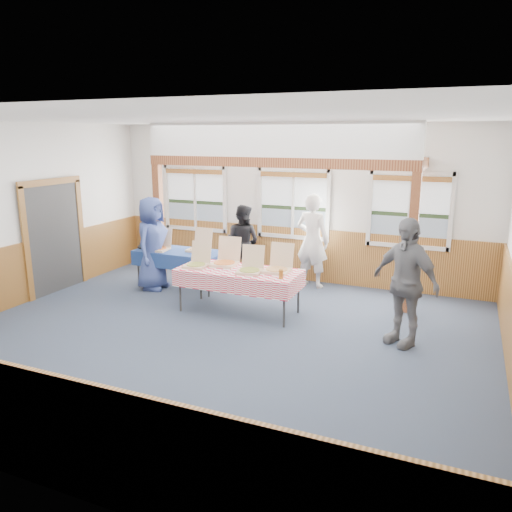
{
  "coord_description": "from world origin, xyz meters",
  "views": [
    {
      "loc": [
        3.29,
        -6.22,
        2.98
      ],
      "look_at": [
        0.21,
        1.0,
        1.06
      ],
      "focal_mm": 35.0,
      "sensor_mm": 36.0,
      "label": 1
    }
  ],
  "objects_px": {
    "table_left": "(180,254)",
    "person_grey": "(405,282)",
    "woman_white": "(312,241)",
    "woman_black": "(243,242)",
    "table_right": "(239,272)",
    "man_blue": "(152,243)"
  },
  "relations": [
    {
      "from": "woman_black",
      "to": "man_blue",
      "type": "relative_size",
      "value": 0.86
    },
    {
      "from": "person_grey",
      "to": "table_left",
      "type": "bearing_deg",
      "value": -162.67
    },
    {
      "from": "woman_black",
      "to": "person_grey",
      "type": "relative_size",
      "value": 0.84
    },
    {
      "from": "table_left",
      "to": "woman_white",
      "type": "height_order",
      "value": "woman_white"
    },
    {
      "from": "woman_black",
      "to": "person_grey",
      "type": "distance_m",
      "value": 4.19
    },
    {
      "from": "woman_black",
      "to": "person_grey",
      "type": "height_order",
      "value": "person_grey"
    },
    {
      "from": "table_right",
      "to": "man_blue",
      "type": "height_order",
      "value": "man_blue"
    },
    {
      "from": "table_left",
      "to": "table_right",
      "type": "xyz_separation_m",
      "value": [
        1.67,
        -0.83,
        0.01
      ]
    },
    {
      "from": "table_right",
      "to": "man_blue",
      "type": "distance_m",
      "value": 2.23
    },
    {
      "from": "table_left",
      "to": "person_grey",
      "type": "bearing_deg",
      "value": -34.37
    },
    {
      "from": "woman_black",
      "to": "woman_white",
      "type": "bearing_deg",
      "value": -171.17
    },
    {
      "from": "person_grey",
      "to": "woman_white",
      "type": "bearing_deg",
      "value": 163.92
    },
    {
      "from": "table_left",
      "to": "table_right",
      "type": "bearing_deg",
      "value": -46.74
    },
    {
      "from": "woman_white",
      "to": "table_right",
      "type": "bearing_deg",
      "value": 81.45
    },
    {
      "from": "woman_white",
      "to": "woman_black",
      "type": "height_order",
      "value": "woman_white"
    },
    {
      "from": "woman_white",
      "to": "person_grey",
      "type": "relative_size",
      "value": 1.0
    },
    {
      "from": "table_left",
      "to": "woman_black",
      "type": "distance_m",
      "value": 1.41
    },
    {
      "from": "table_right",
      "to": "person_grey",
      "type": "bearing_deg",
      "value": -3.87
    },
    {
      "from": "woman_white",
      "to": "man_blue",
      "type": "bearing_deg",
      "value": 36.8
    },
    {
      "from": "table_left",
      "to": "person_grey",
      "type": "height_order",
      "value": "person_grey"
    },
    {
      "from": "man_blue",
      "to": "person_grey",
      "type": "xyz_separation_m",
      "value": [
        4.88,
        -0.86,
        0.02
      ]
    },
    {
      "from": "woman_black",
      "to": "person_grey",
      "type": "xyz_separation_m",
      "value": [
        3.56,
        -2.22,
        0.15
      ]
    }
  ]
}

